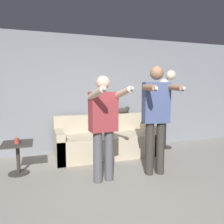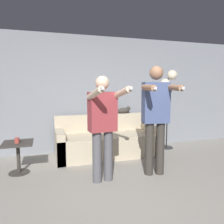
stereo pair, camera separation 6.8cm
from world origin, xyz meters
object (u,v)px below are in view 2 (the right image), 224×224
at_px(cat, 124,110).
at_px(cup, 17,140).
at_px(person_left, 103,122).
at_px(side_table, 18,151).
at_px(person_right, 156,113).
at_px(couch, 107,142).
at_px(floor_lamp, 168,86).

relative_size(cat, cup, 4.29).
xyz_separation_m(person_left, side_table, (-1.29, 0.74, -0.56)).
height_order(cat, side_table, cat).
relative_size(person_right, cup, 19.12).
xyz_separation_m(couch, cup, (-1.71, -0.56, 0.30)).
bearing_deg(cup, floor_lamp, 11.42).
bearing_deg(cup, cat, 21.57).
relative_size(person_right, cat, 4.45).
height_order(floor_lamp, side_table, floor_lamp).
bearing_deg(side_table, person_left, -29.98).
height_order(couch, person_right, person_right).
distance_m(couch, person_left, 1.48).
height_order(person_left, person_right, person_right).
xyz_separation_m(side_table, cup, (-0.00, -0.05, 0.20)).
distance_m(couch, person_right, 1.54).
bearing_deg(side_table, person_right, -18.77).
distance_m(cat, floor_lamp, 1.18).
relative_size(couch, side_table, 4.00).
xyz_separation_m(person_left, cat, (0.93, 1.58, -0.02)).
bearing_deg(person_right, floor_lamp, 61.77).
relative_size(couch, cup, 22.81).
relative_size(couch, person_left, 1.32).
bearing_deg(floor_lamp, cat, 167.65).
height_order(side_table, cup, cup).
bearing_deg(person_right, cat, 98.46).
bearing_deg(cat, cup, -158.43).
bearing_deg(floor_lamp, side_table, -169.35).
xyz_separation_m(cat, cup, (-2.22, -0.88, -0.34)).
relative_size(person_left, cup, 17.34).
xyz_separation_m(floor_lamp, cup, (-3.24, -0.65, -0.90)).
bearing_deg(cat, person_left, -120.53).
bearing_deg(floor_lamp, couch, -176.31).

